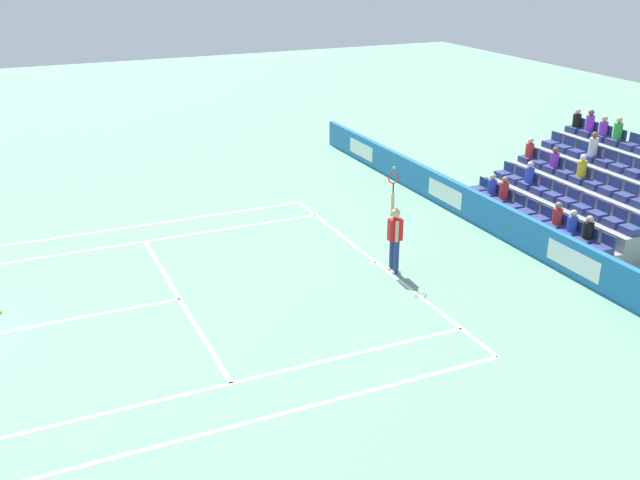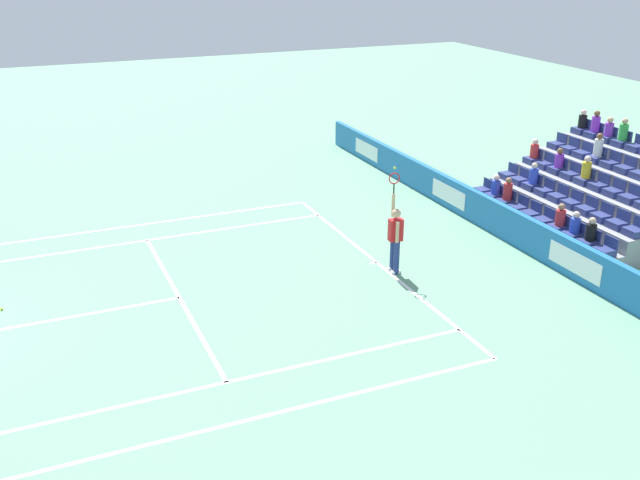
% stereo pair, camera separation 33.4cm
% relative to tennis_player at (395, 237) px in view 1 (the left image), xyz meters
% --- Properties ---
extents(line_baseline, '(10.97, 0.10, 0.01)m').
position_rel_tennis_player_xyz_m(line_baseline, '(0.71, 0.15, -0.99)').
color(line_baseline, white).
rests_on(line_baseline, ground).
extents(line_service, '(8.23, 0.10, 0.01)m').
position_rel_tennis_player_xyz_m(line_service, '(0.71, 5.64, -0.99)').
color(line_service, white).
rests_on(line_service, ground).
extents(line_centre_service, '(0.10, 6.40, 0.01)m').
position_rel_tennis_player_xyz_m(line_centre_service, '(0.71, 8.84, -0.99)').
color(line_centre_service, white).
rests_on(line_centre_service, ground).
extents(line_singles_sideline_left, '(0.10, 11.89, 0.01)m').
position_rel_tennis_player_xyz_m(line_singles_sideline_left, '(4.82, 6.09, -0.99)').
color(line_singles_sideline_left, white).
rests_on(line_singles_sideline_left, ground).
extents(line_singles_sideline_right, '(0.10, 11.89, 0.01)m').
position_rel_tennis_player_xyz_m(line_singles_sideline_right, '(-3.41, 6.09, -0.99)').
color(line_singles_sideline_right, white).
rests_on(line_singles_sideline_right, ground).
extents(line_doubles_sideline_left, '(0.10, 11.89, 0.01)m').
position_rel_tennis_player_xyz_m(line_doubles_sideline_left, '(6.19, 6.09, -0.99)').
color(line_doubles_sideline_left, white).
rests_on(line_doubles_sideline_left, ground).
extents(line_doubles_sideline_right, '(0.10, 11.89, 0.01)m').
position_rel_tennis_player_xyz_m(line_doubles_sideline_right, '(-4.78, 6.09, -0.99)').
color(line_doubles_sideline_right, white).
rests_on(line_doubles_sideline_right, ground).
extents(line_centre_mark, '(0.10, 0.20, 0.01)m').
position_rel_tennis_player_xyz_m(line_centre_mark, '(0.71, 0.25, -0.99)').
color(line_centre_mark, white).
rests_on(line_centre_mark, ground).
extents(sponsor_barrier, '(24.08, 0.22, 1.02)m').
position_rel_tennis_player_xyz_m(sponsor_barrier, '(0.71, -4.12, -0.48)').
color(sponsor_barrier, '#1E66AD').
rests_on(sponsor_barrier, ground).
extents(tennis_player, '(0.52, 0.38, 2.85)m').
position_rel_tennis_player_xyz_m(tennis_player, '(0.00, 0.00, 0.00)').
color(tennis_player, navy).
rests_on(tennis_player, ground).
extents(stadium_stand, '(6.20, 4.75, 3.03)m').
position_rel_tennis_player_xyz_m(stadium_stand, '(0.71, -7.69, -0.17)').
color(stadium_stand, gray).
rests_on(stadium_stand, ground).
extents(loose_tennis_ball, '(0.07, 0.07, 0.07)m').
position_rel_tennis_player_xyz_m(loose_tennis_ball, '(1.72, 9.71, -0.96)').
color(loose_tennis_ball, '#D1E533').
rests_on(loose_tennis_ball, ground).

